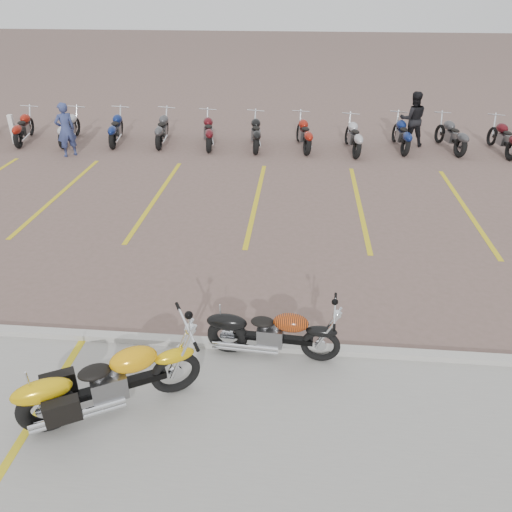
{
  "coord_description": "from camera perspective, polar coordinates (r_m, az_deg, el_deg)",
  "views": [
    {
      "loc": [
        1.11,
        -8.2,
        5.22
      ],
      "look_at": [
        0.39,
        -0.31,
        0.75
      ],
      "focal_mm": 35.0,
      "sensor_mm": 36.0,
      "label": 1
    }
  ],
  "objects": [
    {
      "name": "yellow_cruiser",
      "position": [
        7.1,
        -16.62,
        -13.78
      ],
      "size": [
        2.21,
        1.29,
        1.0
      ],
      "rotation": [
        0.08,
        0.0,
        0.49
      ],
      "color": "black",
      "rests_on": "ground"
    },
    {
      "name": "curb",
      "position": [
        8.14,
        -3.85,
        -9.98
      ],
      "size": [
        60.0,
        0.18,
        0.12
      ],
      "primitive_type": "cube",
      "color": "#ADAAA3",
      "rests_on": "ground"
    },
    {
      "name": "bollard",
      "position": [
        19.99,
        -26.05,
        12.9
      ],
      "size": [
        0.17,
        0.17,
        1.0
      ],
      "primitive_type": "cube",
      "rotation": [
        0.0,
        0.0,
        0.13
      ],
      "color": "white",
      "rests_on": "ground"
    },
    {
      "name": "apron_stripe",
      "position": [
        7.24,
        -26.85,
        -20.83
      ],
      "size": [
        0.12,
        5.0,
        0.0
      ],
      "primitive_type": "cube",
      "color": "gold",
      "rests_on": "concrete_apron"
    },
    {
      "name": "parking_stripes",
      "position": [
        13.31,
        0.03,
        6.36
      ],
      "size": [
        38.0,
        5.5,
        0.01
      ],
      "primitive_type": null,
      "color": "gold",
      "rests_on": "ground"
    },
    {
      "name": "person_b",
      "position": [
        18.5,
        17.47,
        14.7
      ],
      "size": [
        0.91,
        0.72,
        1.84
      ],
      "primitive_type": "imported",
      "rotation": [
        0.0,
        0.0,
        3.17
      ],
      "color": "black",
      "rests_on": "ground"
    },
    {
      "name": "person_a",
      "position": [
        17.71,
        -20.93,
        13.33
      ],
      "size": [
        0.74,
        0.74,
        1.73
      ],
      "primitive_type": "imported",
      "rotation": [
        0.0,
        0.0,
        3.9
      ],
      "color": "navy",
      "rests_on": "ground"
    },
    {
      "name": "flame_cruiser",
      "position": [
        7.73,
        1.6,
        -8.93
      ],
      "size": [
        2.07,
        0.34,
        0.85
      ],
      "rotation": [
        0.06,
        0.0,
        -0.07
      ],
      "color": "black",
      "rests_on": "ground"
    },
    {
      "name": "bg_bike_row",
      "position": [
        17.56,
        2.59,
        13.99
      ],
      "size": [
        22.31,
        2.06,
        1.1
      ],
      "color": "black",
      "rests_on": "ground"
    },
    {
      "name": "concrete_apron",
      "position": [
        6.49,
        -7.44,
        -24.43
      ],
      "size": [
        60.0,
        5.0,
        0.01
      ],
      "primitive_type": "cube",
      "color": "#9E9B93",
      "rests_on": "ground"
    },
    {
      "name": "ground",
      "position": [
        9.78,
        -2.09,
        -2.84
      ],
      "size": [
        100.0,
        100.0,
        0.0
      ],
      "primitive_type": "plane",
      "color": "#705550",
      "rests_on": "ground"
    }
  ]
}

